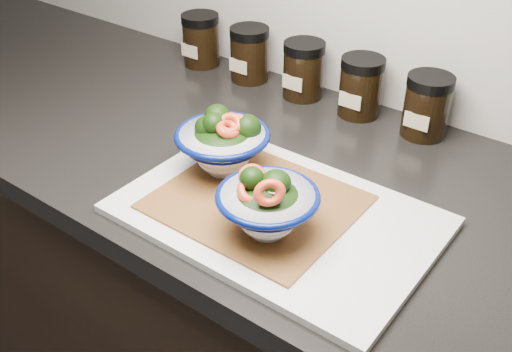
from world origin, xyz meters
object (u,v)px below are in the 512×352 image
Objects in this scene: bowl_left at (223,143)px; spice_jar_e at (427,106)px; spice_jar_a at (201,40)px; spice_jar_c at (303,70)px; cutting_board at (277,215)px; spice_jar_d at (361,87)px; spice_jar_b at (250,54)px; bowl_right at (267,205)px.

bowl_left is 1.32× the size of spice_jar_e.
spice_jar_a is 1.00× the size of spice_jar_c.
cutting_board is 0.37m from spice_jar_d.
spice_jar_b is 1.00× the size of spice_jar_c.
spice_jar_e is (0.53, 0.00, 0.00)m from spice_jar_a.
cutting_board is 3.98× the size of spice_jar_a.
spice_jar_e is at bearing 0.00° from spice_jar_b.
spice_jar_a is (-0.48, 0.41, -0.00)m from bowl_right.
bowl_left reaches higher than spice_jar_c.
spice_jar_d is (0.40, 0.00, 0.00)m from spice_jar_a.
bowl_right reaches higher than spice_jar_c.
cutting_board is 3.98× the size of spice_jar_b.
spice_jar_b is 0.26m from spice_jar_d.
cutting_board is at bearing -15.67° from bowl_left.
bowl_right is 1.25× the size of spice_jar_a.
cutting_board is 0.49m from spice_jar_b.
bowl_left is 1.32× the size of spice_jar_b.
spice_jar_b is at bearing 180.00° from spice_jar_d.
cutting_board is at bearing -79.93° from spice_jar_d.
spice_jar_d and spice_jar_e have the same top height.
spice_jar_c is 1.00× the size of spice_jar_d.
cutting_board is at bearing 109.55° from bowl_right.
bowl_right is 1.25× the size of spice_jar_c.
cutting_board is at bearing -37.98° from spice_jar_a.
spice_jar_e is (0.13, 0.00, 0.00)m from spice_jar_d.
spice_jar_d is (0.26, 0.00, 0.00)m from spice_jar_b.
spice_jar_a and spice_jar_b have the same top height.
spice_jar_c is at bearing 100.80° from bowl_left.
spice_jar_e is at bearing 0.00° from spice_jar_c.
spice_jar_a is at bearing 180.00° from spice_jar_d.
bowl_left is 0.33m from spice_jar_d.
spice_jar_b is 1.00× the size of spice_jar_e.
spice_jar_e is (0.20, 0.32, -0.01)m from bowl_left.
spice_jar_c is 1.00× the size of spice_jar_e.
spice_jar_a reaches higher than cutting_board.
spice_jar_e reaches higher than cutting_board.
spice_jar_a is at bearing 180.00° from spice_jar_e.
spice_jar_b and spice_jar_c have the same top height.
spice_jar_c and spice_jar_d have the same top height.
bowl_left is at bearing -101.58° from spice_jar_d.
bowl_right is 1.25× the size of spice_jar_b.
spice_jar_a is at bearing 139.46° from bowl_right.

